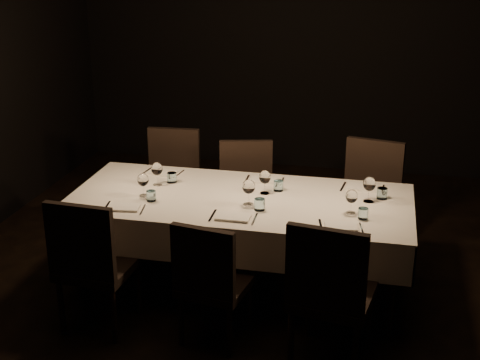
% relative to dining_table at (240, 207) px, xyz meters
% --- Properties ---
extents(room, '(5.01, 6.01, 3.01)m').
position_rel_dining_table_xyz_m(room, '(0.00, 0.00, 0.81)').
color(room, black).
rests_on(room, ground).
extents(dining_table, '(2.52, 1.12, 0.76)m').
position_rel_dining_table_xyz_m(dining_table, '(0.00, 0.00, 0.00)').
color(dining_table, black).
rests_on(dining_table, ground).
extents(chair_near_left, '(0.50, 0.50, 0.99)m').
position_rel_dining_table_xyz_m(chair_near_left, '(-0.85, -0.78, -0.15)').
color(chair_near_left, black).
rests_on(chair_near_left, ground).
extents(place_setting_near_left, '(0.33, 0.40, 0.18)m').
position_rel_dining_table_xyz_m(place_setting_near_left, '(-0.70, -0.22, 0.14)').
color(place_setting_near_left, beige).
rests_on(place_setting_near_left, dining_table).
extents(chair_near_center, '(0.50, 0.50, 0.89)m').
position_rel_dining_table_xyz_m(chair_near_center, '(-0.03, -0.77, -0.19)').
color(chair_near_center, black).
rests_on(chair_near_center, ground).
extents(place_setting_near_center, '(0.35, 0.41, 0.19)m').
position_rel_dining_table_xyz_m(place_setting_near_center, '(0.10, -0.22, 0.15)').
color(place_setting_near_center, beige).
rests_on(place_setting_near_center, dining_table).
extents(chair_near_right, '(0.56, 0.56, 1.01)m').
position_rel_dining_table_xyz_m(chair_near_right, '(0.75, -0.85, -0.13)').
color(chair_near_right, black).
rests_on(chair_near_right, ground).
extents(place_setting_near_right, '(0.33, 0.40, 0.17)m').
position_rel_dining_table_xyz_m(place_setting_near_right, '(0.82, -0.22, 0.14)').
color(place_setting_near_right, beige).
rests_on(place_setting_near_right, dining_table).
extents(chair_far_left, '(0.49, 0.49, 0.97)m').
position_rel_dining_table_xyz_m(chair_far_left, '(-0.81, 0.86, -0.15)').
color(chair_far_left, black).
rests_on(chair_far_left, ground).
extents(place_setting_far_left, '(0.34, 0.41, 0.18)m').
position_rel_dining_table_xyz_m(place_setting_far_left, '(-0.68, 0.22, 0.15)').
color(place_setting_far_left, beige).
rests_on(place_setting_far_left, dining_table).
extents(chair_far_center, '(0.54, 0.54, 0.94)m').
position_rel_dining_table_xyz_m(chair_far_center, '(-0.11, 0.73, -0.17)').
color(chair_far_center, black).
rests_on(chair_far_center, ground).
extents(place_setting_far_center, '(0.33, 0.41, 0.18)m').
position_rel_dining_table_xyz_m(place_setting_far_center, '(0.17, 0.22, 0.15)').
color(place_setting_far_center, beige).
rests_on(place_setting_far_center, dining_table).
extents(chair_far_right, '(0.57, 0.57, 1.00)m').
position_rel_dining_table_xyz_m(chair_far_right, '(0.92, 0.77, -0.14)').
color(chair_far_right, black).
rests_on(chair_far_right, ground).
extents(place_setting_far_right, '(0.35, 0.41, 0.19)m').
position_rel_dining_table_xyz_m(place_setting_far_right, '(0.94, 0.22, 0.15)').
color(place_setting_far_right, beige).
rests_on(place_setting_far_right, dining_table).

